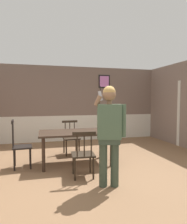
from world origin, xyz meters
name	(u,v)px	position (x,y,z in m)	size (l,w,h in m)	color
ground_plane	(102,173)	(0.00, 0.00, 0.00)	(7.63, 7.63, 0.00)	#846042
room_back_partition	(74,105)	(0.00, 3.47, 1.29)	(6.35, 0.17, 2.68)	#756056
dining_table	(76,135)	(-0.39, 0.77, 0.67)	(1.70, 0.97, 0.75)	#38281E
chair_near_window	(20,146)	(-1.62, 0.78, 0.49)	(0.44, 0.44, 1.05)	black
chair_by_doorway	(83,154)	(-0.40, -0.09, 0.45)	(0.47, 0.47, 0.91)	#2D2319
chair_at_table_head	(71,137)	(-0.38, 1.63, 0.46)	(0.46, 0.46, 0.91)	#2D2319
person_figure	(110,129)	(-0.05, -0.60, 1.00)	(0.55, 0.30, 1.73)	#3A493A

